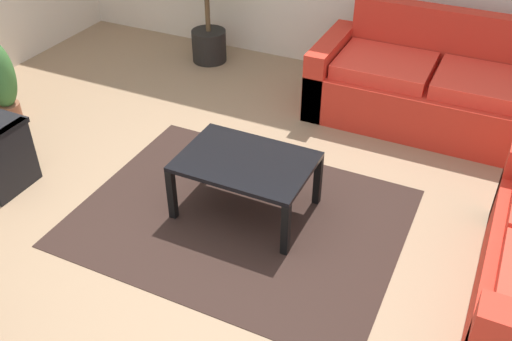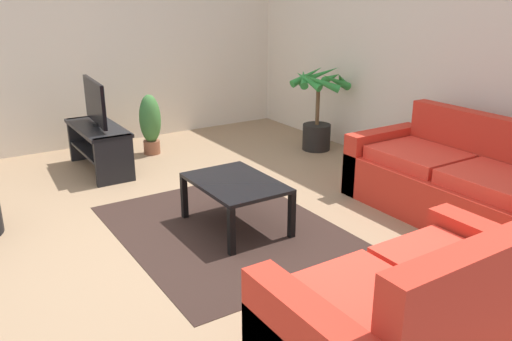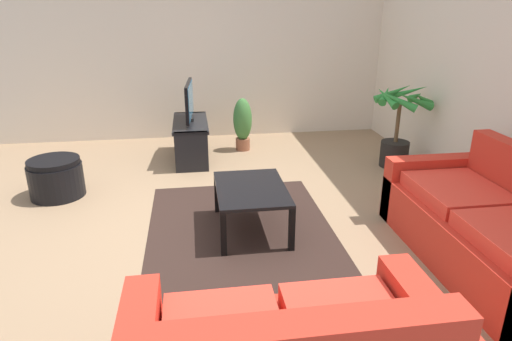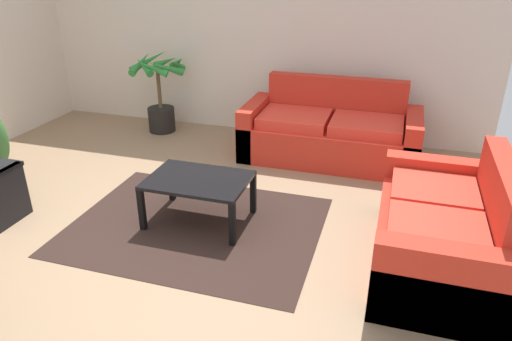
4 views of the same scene
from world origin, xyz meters
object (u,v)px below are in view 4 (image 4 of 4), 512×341
couch_main (330,134)px  coffee_table (198,184)px  potted_palm (161,94)px  couch_loveseat (442,233)px

couch_main → coffee_table: 2.00m
coffee_table → potted_palm: potted_palm is taller
couch_main → potted_palm: size_ratio=1.89×
potted_palm → couch_main: bearing=-6.8°
couch_main → couch_loveseat: size_ratio=1.26×
couch_main → coffee_table: (-0.89, -1.79, 0.07)m
couch_loveseat → potted_palm: bearing=148.2°
couch_loveseat → coffee_table: couch_loveseat is taller
potted_palm → coffee_table: bearing=-55.3°
couch_main → couch_loveseat: (1.16, -1.88, -0.00)m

